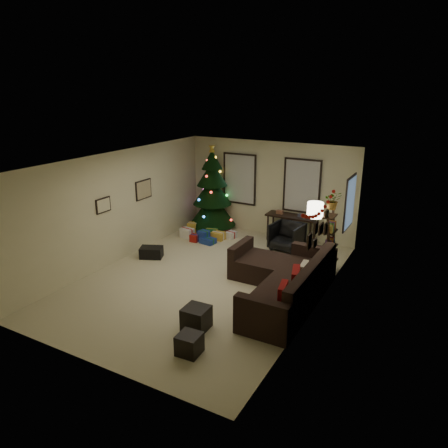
{
  "coord_description": "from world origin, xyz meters",
  "views": [
    {
      "loc": [
        4.54,
        -7.48,
        4.19
      ],
      "look_at": [
        0.1,
        0.6,
        1.15
      ],
      "focal_mm": 34.13,
      "sensor_mm": 36.0,
      "label": 1
    }
  ],
  "objects_px": {
    "christmas_tree": "(212,194)",
    "bookshelf": "(330,242)",
    "sofa": "(284,282)",
    "desk_chair": "(287,236)",
    "desk": "(291,218)"
  },
  "relations": [
    {
      "from": "christmas_tree",
      "to": "desk",
      "type": "relative_size",
      "value": 1.87
    },
    {
      "from": "sofa",
      "to": "desk_chair",
      "type": "bearing_deg",
      "value": 109.55
    },
    {
      "from": "desk",
      "to": "bookshelf",
      "type": "height_order",
      "value": "bookshelf"
    },
    {
      "from": "christmas_tree",
      "to": "sofa",
      "type": "xyz_separation_m",
      "value": [
        3.49,
        -3.07,
        -0.77
      ]
    },
    {
      "from": "sofa",
      "to": "desk_chair",
      "type": "relative_size",
      "value": 4.19
    },
    {
      "from": "christmas_tree",
      "to": "desk",
      "type": "height_order",
      "value": "christmas_tree"
    },
    {
      "from": "desk_chair",
      "to": "bookshelf",
      "type": "height_order",
      "value": "bookshelf"
    },
    {
      "from": "sofa",
      "to": "bookshelf",
      "type": "height_order",
      "value": "bookshelf"
    },
    {
      "from": "christmas_tree",
      "to": "bookshelf",
      "type": "distance_m",
      "value": 4.28
    },
    {
      "from": "desk",
      "to": "sofa",
      "type": "bearing_deg",
      "value": -72.11
    },
    {
      "from": "bookshelf",
      "to": "christmas_tree",
      "type": "bearing_deg",
      "value": 159.17
    },
    {
      "from": "christmas_tree",
      "to": "bookshelf",
      "type": "relative_size",
      "value": 1.62
    },
    {
      "from": "desk_chair",
      "to": "bookshelf",
      "type": "xyz_separation_m",
      "value": [
        1.39,
        -0.95,
        0.41
      ]
    },
    {
      "from": "sofa",
      "to": "desk",
      "type": "height_order",
      "value": "sofa"
    },
    {
      "from": "christmas_tree",
      "to": "sofa",
      "type": "distance_m",
      "value": 4.72
    }
  ]
}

